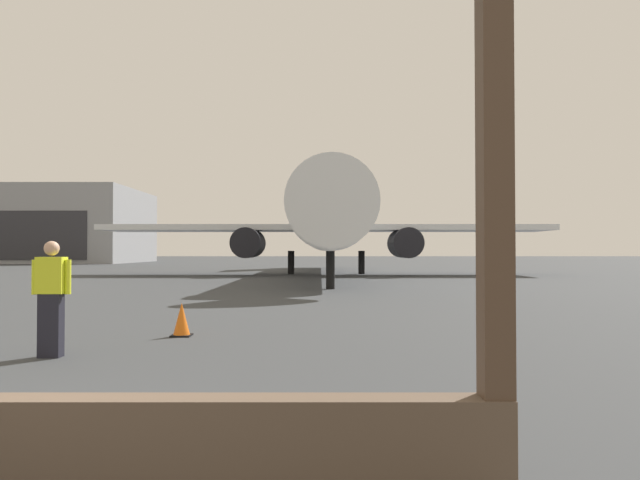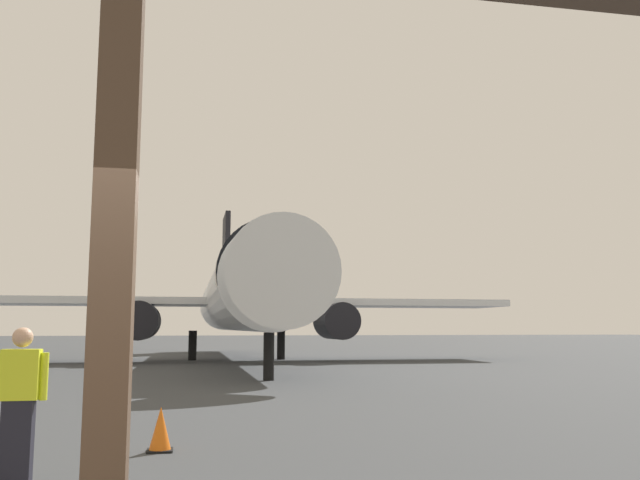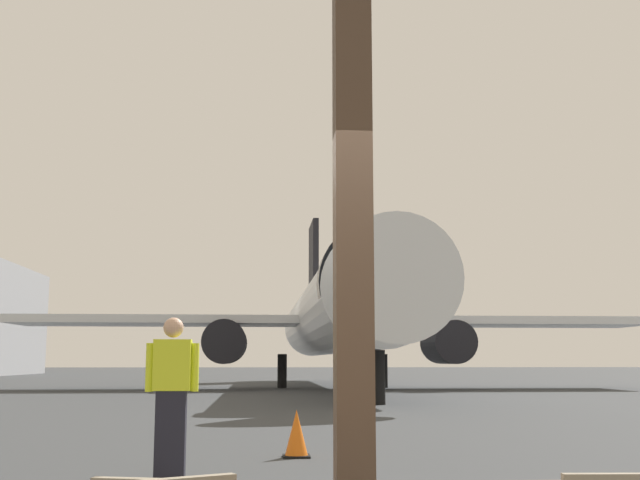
% 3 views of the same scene
% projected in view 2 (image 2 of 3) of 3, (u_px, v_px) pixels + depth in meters
% --- Properties ---
extents(ground_plane, '(220.00, 220.00, 0.00)m').
position_uv_depth(ground_plane, '(181.00, 356.00, 41.93)').
color(ground_plane, '#383A3D').
extents(window_frame, '(7.71, 0.24, 3.90)m').
position_uv_depth(window_frame, '(108.00, 401.00, 3.18)').
color(window_frame, brown).
rests_on(window_frame, ground).
extents(airplane, '(29.15, 33.69, 10.17)m').
position_uv_depth(airplane, '(240.00, 297.00, 35.33)').
color(airplane, silver).
rests_on(airplane, ground).
extents(ground_crew_worker, '(0.57, 0.22, 1.74)m').
position_uv_depth(ground_crew_worker, '(19.00, 404.00, 7.34)').
color(ground_crew_worker, black).
rests_on(ground_crew_worker, ground).
extents(traffic_cone, '(0.36, 0.36, 0.62)m').
position_uv_depth(traffic_cone, '(160.00, 430.00, 9.51)').
color(traffic_cone, orange).
rests_on(traffic_cone, ground).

